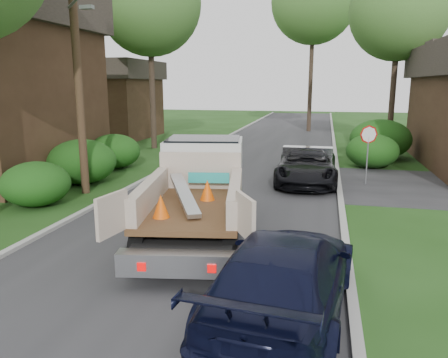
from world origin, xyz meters
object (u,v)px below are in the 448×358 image
object	(u,v)px
flatbed_truck	(200,182)
stop_sign	(368,142)
tree_left_far	(149,4)
utility_pole	(77,55)
navy_suv	(285,275)
house_left_far	(105,98)
tree_right_far	(399,11)
black_pickup	(307,166)
tree_center_far	(314,1)

from	to	relation	value
flatbed_truck	stop_sign	bearing A→B (deg)	43.42
tree_left_far	utility_pole	bearing A→B (deg)	-80.46
utility_pole	flatbed_truck	distance (m)	7.29
utility_pole	navy_suv	distance (m)	12.03
house_left_far	tree_left_far	xyz separation A→B (m)	(6.00, -5.00, 5.93)
tree_right_far	black_pickup	size ratio (longest dim) A/B	2.17
utility_pole	black_pickup	distance (m)	10.06
utility_pole	tree_left_far	size ratio (longest dim) A/B	0.82
utility_pole	tree_center_far	size ratio (longest dim) A/B	0.68
tree_center_far	flatbed_truck	distance (m)	29.66
house_left_far	tree_center_far	xyz separation A→B (m)	(15.50, 8.00, 7.93)
house_left_far	tree_left_far	world-z (taller)	tree_left_far
tree_right_far	navy_suv	bearing A→B (deg)	-101.68
utility_pole	house_left_far	bearing A→B (deg)	115.23
tree_center_far	flatbed_truck	world-z (taller)	tree_center_far
flatbed_truck	navy_suv	bearing A→B (deg)	-67.35
stop_sign	flatbed_truck	xyz separation A→B (m)	(-5.22, -6.98, -0.42)
tree_left_far	tree_center_far	distance (m)	16.22
tree_left_far	navy_suv	bearing A→B (deg)	-62.04
house_left_far	tree_left_far	bearing A→B (deg)	-39.81
tree_left_far	tree_right_far	distance (m)	15.31
flatbed_truck	navy_suv	distance (m)	5.38
stop_sign	utility_pole	xyz separation A→B (m)	(-10.68, -4.02, 3.40)
flatbed_truck	black_pickup	world-z (taller)	flatbed_truck
tree_center_far	black_pickup	xyz separation A→B (m)	(0.75, -21.31, -10.24)
tree_left_far	flatbed_truck	bearing A→B (deg)	-63.48
flatbed_truck	black_pickup	distance (m)	7.25
navy_suv	utility_pole	bearing A→B (deg)	-35.93
house_left_far	utility_pole	bearing A→B (deg)	-64.77
stop_sign	utility_pole	distance (m)	11.91
tree_left_far	tree_center_far	world-z (taller)	tree_center_far
tree_left_far	navy_suv	xyz separation A→B (m)	(10.35, -19.50, -8.20)
house_left_far	tree_center_far	distance (m)	19.16
stop_sign	tree_left_far	bearing A→B (deg)	147.79
stop_sign	tree_center_far	bearing A→B (deg)	98.66
house_left_far	navy_suv	distance (m)	29.54
flatbed_truck	black_pickup	size ratio (longest dim) A/B	1.31
house_left_far	tree_left_far	distance (m)	9.81
tree_left_far	tree_right_far	bearing A→B (deg)	11.31
tree_center_far	utility_pole	bearing A→B (deg)	-106.65
tree_center_far	navy_suv	xyz separation A→B (m)	(0.85, -32.50, -10.19)
stop_sign	tree_left_far	distance (m)	16.65
tree_left_far	house_left_far	bearing A→B (deg)	140.19
navy_suv	tree_right_far	bearing A→B (deg)	-95.68
stop_sign	house_left_far	world-z (taller)	house_left_far
tree_right_far	black_pickup	distance (m)	14.51
stop_sign	navy_suv	world-z (taller)	stop_sign
tree_left_far	black_pickup	bearing A→B (deg)	-39.04
house_left_far	tree_center_far	world-z (taller)	tree_center_far
house_left_far	tree_right_far	bearing A→B (deg)	-5.44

